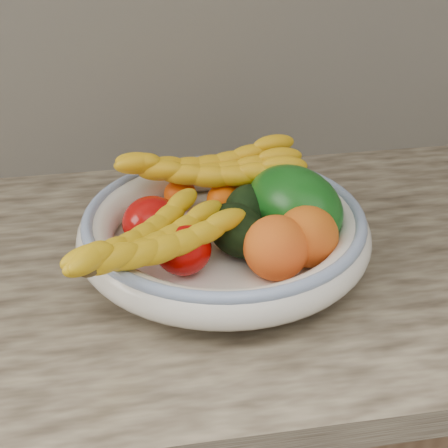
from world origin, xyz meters
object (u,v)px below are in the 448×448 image
fruit_bowl (224,231)px  green_mango (294,206)px  banana_bunch_back (209,174)px  banana_bunch_front (151,247)px

fruit_bowl → green_mango: 0.10m
fruit_bowl → banana_bunch_back: (-0.00, 0.10, 0.04)m
banana_bunch_back → banana_bunch_front: bearing=-117.2°
green_mango → banana_bunch_back: 0.14m
banana_bunch_front → green_mango: bearing=-16.8°
banana_bunch_back → banana_bunch_front: size_ratio=1.07×
fruit_bowl → green_mango: green_mango is taller
fruit_bowl → banana_bunch_front: size_ratio=1.49×
green_mango → banana_bunch_back: size_ratio=0.54×
fruit_bowl → banana_bunch_front: (-0.10, -0.08, 0.03)m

